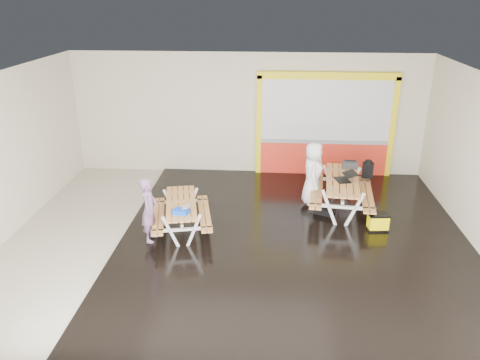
# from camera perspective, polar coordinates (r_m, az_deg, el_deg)

# --- Properties ---
(room) EXTENTS (10.02, 8.02, 3.52)m
(room) POSITION_cam_1_polar(r_m,az_deg,el_deg) (9.64, -0.37, 2.12)
(room) COLOR #BCB29F
(room) RESTS_ON ground
(deck) EXTENTS (7.50, 7.98, 0.05)m
(deck) POSITION_cam_1_polar(r_m,az_deg,el_deg) (10.35, 6.62, -7.07)
(deck) COLOR black
(deck) RESTS_ON room
(kiosk) EXTENTS (3.88, 0.16, 3.00)m
(kiosk) POSITION_cam_1_polar(r_m,az_deg,el_deg) (13.54, 10.29, 6.33)
(kiosk) COLOR red
(kiosk) RESTS_ON room
(picnic_table_left) EXTENTS (1.59, 2.05, 0.74)m
(picnic_table_left) POSITION_cam_1_polar(r_m,az_deg,el_deg) (10.41, -7.16, -3.56)
(picnic_table_left) COLOR #BE7D3F
(picnic_table_left) RESTS_ON deck
(picnic_table_right) EXTENTS (1.69, 2.31, 0.87)m
(picnic_table_right) POSITION_cam_1_polar(r_m,az_deg,el_deg) (11.53, 12.31, -0.81)
(picnic_table_right) COLOR #BE7D3F
(picnic_table_right) RESTS_ON deck
(person_left) EXTENTS (0.34, 0.52, 1.43)m
(person_left) POSITION_cam_1_polar(r_m,az_deg,el_deg) (10.02, -11.00, -3.57)
(person_left) COLOR slate
(person_left) RESTS_ON deck
(person_right) EXTENTS (0.54, 0.79, 1.56)m
(person_right) POSITION_cam_1_polar(r_m,az_deg,el_deg) (11.56, 8.88, 0.81)
(person_right) COLOR white
(person_right) RESTS_ON deck
(laptop_left) EXTENTS (0.31, 0.28, 0.13)m
(laptop_left) POSITION_cam_1_polar(r_m,az_deg,el_deg) (9.91, -7.07, -3.55)
(laptop_left) COLOR silver
(laptop_left) RESTS_ON picnic_table_left
(laptop_right) EXTENTS (0.55, 0.51, 0.20)m
(laptop_right) POSITION_cam_1_polar(r_m,az_deg,el_deg) (11.36, 12.71, 0.27)
(laptop_right) COLOR black
(laptop_right) RESTS_ON picnic_table_right
(blue_pouch) EXTENTS (0.35, 0.27, 0.09)m
(blue_pouch) POSITION_cam_1_polar(r_m,az_deg,el_deg) (9.81, -7.21, -3.82)
(blue_pouch) COLOR blue
(blue_pouch) RESTS_ON picnic_table_left
(toolbox) EXTENTS (0.39, 0.21, 0.22)m
(toolbox) POSITION_cam_1_polar(r_m,az_deg,el_deg) (12.16, 13.25, 1.80)
(toolbox) COLOR black
(toolbox) RESTS_ON picnic_table_right
(backpack) EXTENTS (0.31, 0.24, 0.46)m
(backpack) POSITION_cam_1_polar(r_m,az_deg,el_deg) (12.44, 15.32, 1.29)
(backpack) COLOR black
(backpack) RESTS_ON picnic_table_right
(dark_case) EXTENTS (0.55, 0.49, 0.17)m
(dark_case) POSITION_cam_1_polar(r_m,az_deg,el_deg) (11.48, 10.27, -3.60)
(dark_case) COLOR black
(dark_case) RESTS_ON deck
(fluke_bag) EXTENTS (0.48, 0.34, 0.39)m
(fluke_bag) POSITION_cam_1_polar(r_m,az_deg,el_deg) (10.94, 16.47, -4.95)
(fluke_bag) COLOR black
(fluke_bag) RESTS_ON deck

